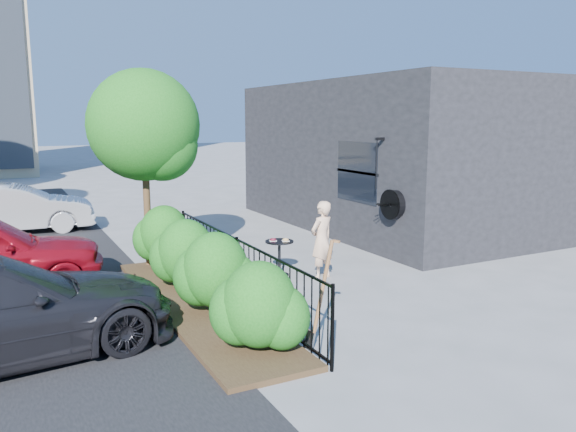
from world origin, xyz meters
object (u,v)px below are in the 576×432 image
cafe_table (279,252)px  woman (322,240)px  patio_tree (148,132)px  shovel (320,300)px  car_silver (16,209)px

cafe_table → woman: woman is taller
patio_tree → shovel: 5.56m
cafe_table → shovel: size_ratio=0.50×
patio_tree → woman: bearing=-39.3°
patio_tree → woman: (2.70, -2.21, -2.01)m
cafe_table → car_silver: size_ratio=0.19×
shovel → woman: bearing=58.9°
patio_tree → cafe_table: patio_tree is taller
cafe_table → car_silver: (-4.39, 7.00, 0.17)m
shovel → car_silver: bearing=107.7°
shovel → car_silver: shovel is taller
woman → car_silver: woman is taller
car_silver → shovel: bearing=-157.5°
cafe_table → woman: size_ratio=0.49×
patio_tree → woman: 4.03m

